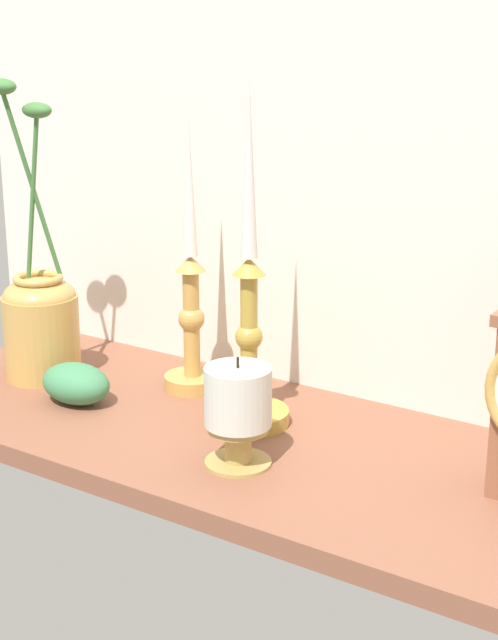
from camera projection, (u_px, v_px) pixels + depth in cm
name	position (u px, v px, depth cm)	size (l,w,h in cm)	color
ground_plane	(264.00, 448.00, 113.19)	(100.00, 36.00, 2.40)	brown
back_wall	(348.00, 139.00, 118.00)	(120.00, 2.00, 65.00)	silver
candlestick_tall_left	(249.00, 332.00, 113.66)	(9.66, 9.66, 41.88)	#B09139
candlestick_tall_center	(191.00, 306.00, 125.06)	(7.45, 7.45, 36.27)	tan
brass_vase_jar	(40.00, 317.00, 130.19)	(10.14, 10.14, 39.44)	tan
pillar_candle_front	(238.00, 409.00, 104.48)	(7.33, 7.33, 12.32)	tan
ivy_sprig	(76.00, 383.00, 122.79)	(9.63, 6.74, 5.10)	#3D7F52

